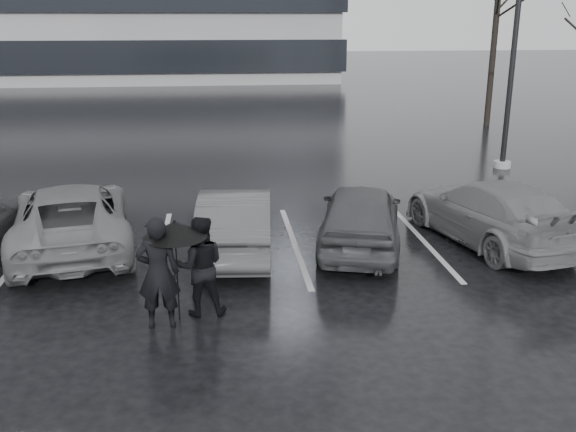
% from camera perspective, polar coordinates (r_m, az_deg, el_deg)
% --- Properties ---
extents(ground, '(160.00, 160.00, 0.00)m').
position_cam_1_polar(ground, '(11.34, -0.90, -6.87)').
color(ground, black).
rests_on(ground, ground).
extents(car_main, '(2.60, 4.32, 1.38)m').
position_cam_1_polar(car_main, '(13.40, 6.48, 0.04)').
color(car_main, black).
rests_on(car_main, ground).
extents(car_west_a, '(1.72, 4.14, 1.33)m').
position_cam_1_polar(car_west_a, '(13.12, -4.65, -0.39)').
color(car_west_a, '#2B2B2E').
rests_on(car_west_a, ground).
extents(car_west_b, '(3.15, 5.27, 1.37)m').
position_cam_1_polar(car_west_b, '(13.99, -18.69, -0.06)').
color(car_west_b, '#4F4F52').
rests_on(car_west_b, ground).
extents(car_east, '(2.90, 4.97, 1.35)m').
position_cam_1_polar(car_east, '(14.29, 17.58, 0.37)').
color(car_east, '#4F4F52').
rests_on(car_east, ground).
extents(pedestrian_left, '(0.67, 0.45, 1.80)m').
position_cam_1_polar(pedestrian_left, '(10.03, -11.47, -4.99)').
color(pedestrian_left, black).
rests_on(pedestrian_left, ground).
extents(pedestrian_right, '(0.82, 0.64, 1.66)m').
position_cam_1_polar(pedestrian_right, '(10.38, -7.81, -4.44)').
color(pedestrian_right, black).
rests_on(pedestrian_right, ground).
extents(umbrella, '(0.99, 0.99, 1.68)m').
position_cam_1_polar(umbrella, '(9.97, -10.03, -1.19)').
color(umbrella, black).
rests_on(umbrella, ground).
extents(lamp_post, '(0.53, 0.53, 9.70)m').
position_cam_1_polar(lamp_post, '(21.25, 19.65, 15.82)').
color(lamp_post, '#97979A').
rests_on(lamp_post, ground).
extents(stall_stripes, '(19.72, 5.00, 0.00)m').
position_cam_1_polar(stall_stripes, '(13.61, -5.28, -2.70)').
color(stall_stripes, '#B5B5B8').
rests_on(stall_stripes, ground).
extents(tree_north, '(0.26, 0.26, 8.50)m').
position_cam_1_polar(tree_north, '(29.81, 17.96, 15.77)').
color(tree_north, black).
rests_on(tree_north, ground).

